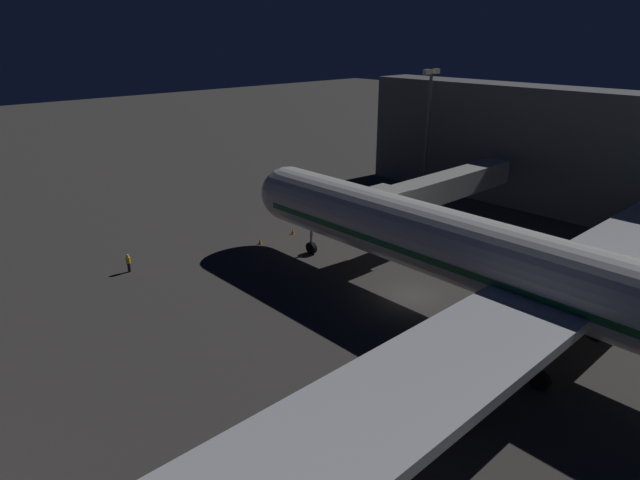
% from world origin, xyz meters
% --- Properties ---
extents(ground_plane, '(320.00, 320.00, 0.00)m').
position_xyz_m(ground_plane, '(0.00, 0.00, 0.00)').
color(ground_plane, '#383533').
extents(airliner_at_gate, '(57.10, 62.64, 17.45)m').
position_xyz_m(airliner_at_gate, '(-0.00, 12.24, 5.31)').
color(airliner_at_gate, silver).
rests_on(airliner_at_gate, ground_plane).
extents(jet_bridge, '(21.90, 3.40, 6.95)m').
position_xyz_m(jet_bridge, '(-11.77, -6.86, 5.42)').
color(jet_bridge, '#9E9E99').
rests_on(jet_bridge, ground_plane).
extents(apron_floodlight_mast, '(2.90, 0.50, 16.14)m').
position_xyz_m(apron_floodlight_mast, '(-25.50, -18.25, 9.48)').
color(apron_floodlight_mast, '#59595E').
rests_on(apron_floodlight_mast, ground_plane).
extents(ground_crew_under_port_wing, '(0.40, 0.40, 1.73)m').
position_xyz_m(ground_crew_under_port_wing, '(15.13, -20.60, 0.95)').
color(ground_crew_under_port_wing, black).
rests_on(ground_crew_under_port_wing, ground_plane).
extents(traffic_cone_nose_port, '(0.36, 0.36, 0.55)m').
position_xyz_m(traffic_cone_nose_port, '(-2.20, -18.05, 0.28)').
color(traffic_cone_nose_port, orange).
rests_on(traffic_cone_nose_port, ground_plane).
extents(traffic_cone_nose_starboard, '(0.36, 0.36, 0.55)m').
position_xyz_m(traffic_cone_nose_starboard, '(2.20, -18.05, 0.28)').
color(traffic_cone_nose_starboard, orange).
rests_on(traffic_cone_nose_starboard, ground_plane).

